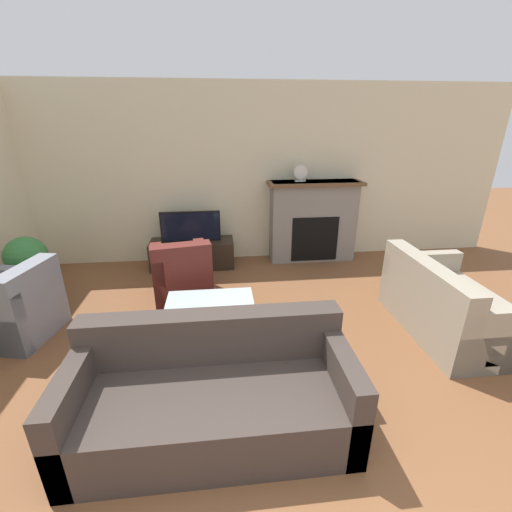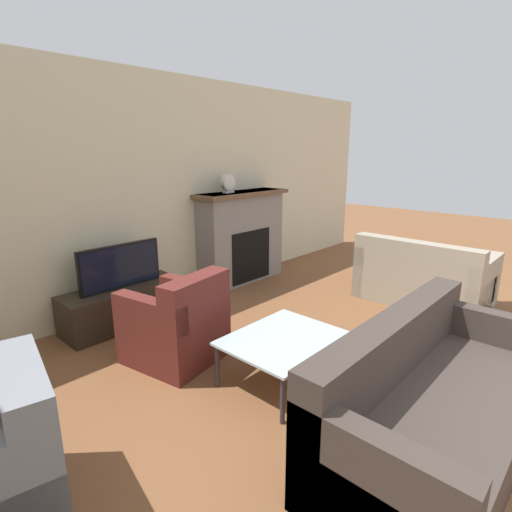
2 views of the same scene
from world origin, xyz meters
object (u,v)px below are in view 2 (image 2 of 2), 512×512
Objects in this scene: tv at (120,266)px; coffee_table at (284,341)px; couch_loveseat at (422,279)px; mantel_clock at (228,183)px; armchair_accent at (177,328)px; couch_sectional at (432,406)px.

tv is 2.00m from coffee_table.
mantel_clock is (-1.16, 2.23, 1.12)m from couch_loveseat.
coffee_table is (0.37, -0.92, 0.04)m from armchair_accent.
couch_loveseat is at bearing 21.86° from couch_sectional.
tv is 3.56× the size of mantel_clock.
couch_sectional is 1.35× the size of couch_loveseat.
coffee_table is (-2.55, 0.15, 0.06)m from couch_loveseat.
tv is at bearing -103.82° from armchair_accent.
couch_sectional is at bearing 111.86° from couch_loveseat.
tv reaches higher than couch_sectional.
mantel_clock is (1.39, 2.08, 1.06)m from coffee_table.
coffee_table is at bearing 101.75° from armchair_accent.
tv is 0.61× the size of couch_loveseat.
tv is at bearing -175.71° from mantel_clock.
couch_loveseat is at bearing -3.36° from coffee_table.
armchair_accent is at bearing 112.04° from coffee_table.
armchair_accent reaches higher than coffee_table.
mantel_clock is at bearing 67.41° from couch_sectional.
couch_sectional is 2.15× the size of coffee_table.
mantel_clock reaches higher than tv.
couch_sectional is 2.11m from armchair_accent.
mantel_clock is at bearing -156.75° from armchair_accent.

